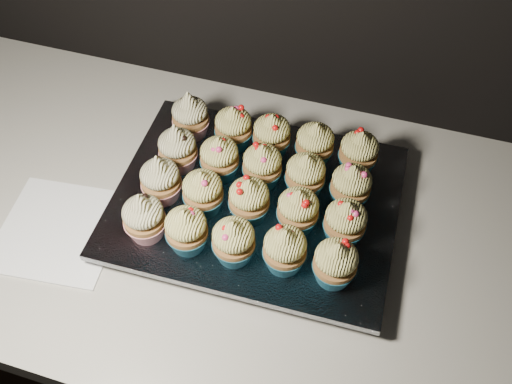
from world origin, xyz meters
TOP-DOWN VIEW (x-y plane):
  - cabinet at (0.00, 1.70)m, footprint 2.40×0.60m
  - worktop at (0.00, 1.70)m, footprint 2.44×0.64m
  - napkin at (-0.07, 1.59)m, footprint 0.20×0.20m
  - baking_tray at (0.22, 1.72)m, footprint 0.41×0.32m
  - foil_lining at (0.22, 1.72)m, footprint 0.45×0.35m
  - cupcake_0 at (0.08, 1.61)m, footprint 0.06×0.06m
  - cupcake_1 at (0.15, 1.61)m, footprint 0.06×0.06m
  - cupcake_2 at (0.22, 1.61)m, footprint 0.06×0.06m
  - cupcake_3 at (0.29, 1.62)m, footprint 0.06×0.06m
  - cupcake_4 at (0.36, 1.62)m, footprint 0.06×0.06m
  - cupcake_5 at (0.08, 1.69)m, footprint 0.06×0.06m
  - cupcake_6 at (0.15, 1.68)m, footprint 0.06×0.06m
  - cupcake_7 at (0.22, 1.69)m, footprint 0.06×0.06m
  - cupcake_8 at (0.29, 1.69)m, footprint 0.06×0.06m
  - cupcake_9 at (0.36, 1.69)m, footprint 0.06×0.06m
  - cupcake_10 at (0.08, 1.75)m, footprint 0.06×0.06m
  - cupcake_11 at (0.15, 1.75)m, footprint 0.06×0.06m
  - cupcake_12 at (0.22, 1.76)m, footprint 0.06×0.06m
  - cupcake_13 at (0.28, 1.76)m, footprint 0.06×0.06m
  - cupcake_14 at (0.36, 1.76)m, footprint 0.06×0.06m
  - cupcake_15 at (0.07, 1.83)m, footprint 0.06×0.06m
  - cupcake_16 at (0.15, 1.82)m, footprint 0.06×0.06m
  - cupcake_17 at (0.21, 1.83)m, footprint 0.06×0.06m
  - cupcake_18 at (0.28, 1.83)m, footprint 0.06×0.06m
  - cupcake_19 at (0.35, 1.83)m, footprint 0.06×0.06m

SIDE VIEW (x-z plane):
  - cabinet at x=0.00m, z-range 0.00..0.86m
  - worktop at x=0.00m, z-range 0.86..0.90m
  - napkin at x=-0.07m, z-range 0.90..0.90m
  - baking_tray at x=0.22m, z-range 0.90..0.92m
  - foil_lining at x=0.22m, z-range 0.92..0.93m
  - cupcake_1 at x=0.15m, z-range 0.93..1.01m
  - cupcake_2 at x=0.22m, z-range 0.93..1.01m
  - cupcake_3 at x=0.29m, z-range 0.93..1.01m
  - cupcake_4 at x=0.36m, z-range 0.93..1.01m
  - cupcake_6 at x=0.15m, z-range 0.93..1.01m
  - cupcake_7 at x=0.22m, z-range 0.93..1.01m
  - cupcake_8 at x=0.29m, z-range 0.93..1.01m
  - cupcake_9 at x=0.36m, z-range 0.93..1.01m
  - cupcake_11 at x=0.15m, z-range 0.93..1.01m
  - cupcake_12 at x=0.22m, z-range 0.93..1.01m
  - cupcake_13 at x=0.28m, z-range 0.93..1.01m
  - cupcake_14 at x=0.36m, z-range 0.93..1.01m
  - cupcake_16 at x=0.15m, z-range 0.93..1.01m
  - cupcake_17 at x=0.21m, z-range 0.93..1.01m
  - cupcake_18 at x=0.28m, z-range 0.93..1.01m
  - cupcake_19 at x=0.35m, z-range 0.93..1.01m
  - cupcake_0 at x=0.08m, z-range 0.93..1.02m
  - cupcake_5 at x=0.08m, z-range 0.93..1.02m
  - cupcake_10 at x=0.08m, z-range 0.93..1.02m
  - cupcake_15 at x=0.07m, z-range 0.93..1.02m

